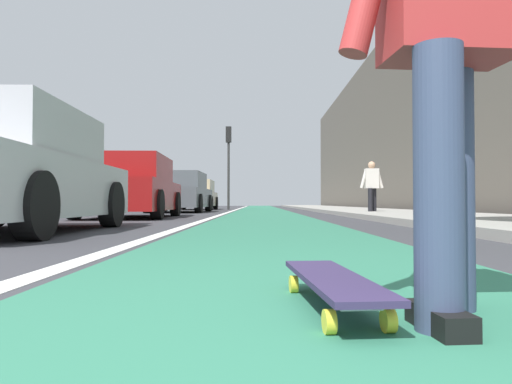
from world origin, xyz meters
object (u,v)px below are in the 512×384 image
(parked_car_far, at_px, (180,193))
(traffic_light, at_px, (229,152))
(parked_car_near, at_px, (7,173))
(pedestrian_distant, at_px, (372,184))
(parked_car_mid, at_px, (131,188))
(skateboard, at_px, (332,282))
(parked_car_end, at_px, (196,195))
(skater_person, at_px, (448,23))

(parked_car_far, xyz_separation_m, traffic_light, (6.18, -1.44, 2.20))
(parked_car_near, xyz_separation_m, pedestrian_distant, (7.66, -6.29, 0.16))
(parked_car_mid, relative_size, traffic_light, 1.03)
(parked_car_near, bearing_deg, pedestrian_distant, -39.40)
(skateboard, distance_m, parked_car_near, 5.23)
(parked_car_far, relative_size, parked_car_end, 1.02)
(parked_car_mid, distance_m, parked_car_far, 6.25)
(skateboard, relative_size, parked_car_mid, 0.19)
(skateboard, bearing_deg, parked_car_mid, 19.17)
(parked_car_mid, relative_size, parked_car_far, 0.98)
(pedestrian_distant, bearing_deg, traffic_light, 24.60)
(skateboard, xyz_separation_m, traffic_light, (22.07, 1.77, 2.84))
(parked_car_far, distance_m, traffic_light, 6.71)
(parked_car_near, distance_m, parked_car_far, 11.88)
(skater_person, height_order, pedestrian_distant, skater_person)
(skater_person, xyz_separation_m, parked_car_far, (16.04, 3.55, -0.21))
(parked_car_near, height_order, pedestrian_distant, pedestrian_distant)
(parked_car_end, bearing_deg, skateboard, -171.19)
(pedestrian_distant, bearing_deg, parked_car_far, 55.75)
(skater_person, xyz_separation_m, pedestrian_distant, (11.82, -2.65, -0.06))
(parked_car_end, height_order, traffic_light, traffic_light)
(skater_person, xyz_separation_m, parked_car_mid, (9.79, 3.70, -0.22))
(skateboard, distance_m, parked_car_end, 22.36)
(parked_car_mid, xyz_separation_m, traffic_light, (12.43, -1.58, 2.22))
(pedestrian_distant, bearing_deg, skateboard, 165.62)
(skateboard, distance_m, skater_person, 0.92)
(parked_car_end, xyz_separation_m, traffic_light, (-0.02, -1.66, 2.20))
(parked_car_near, height_order, parked_car_end, parked_car_end)
(skater_person, distance_m, parked_car_end, 22.55)
(skateboard, bearing_deg, parked_car_near, 39.46)
(parked_car_near, xyz_separation_m, parked_car_far, (11.88, -0.10, 0.00))
(traffic_light, bearing_deg, skateboard, -175.42)
(skater_person, height_order, parked_car_mid, skater_person)
(parked_car_mid, distance_m, pedestrian_distant, 6.66)
(skater_person, bearing_deg, pedestrian_distant, -12.62)
(parked_car_far, relative_size, pedestrian_distant, 2.89)
(skater_person, relative_size, pedestrian_distant, 1.06)
(skateboard, xyz_separation_m, parked_car_mid, (9.64, 3.35, 0.62))
(parked_car_end, distance_m, traffic_light, 2.76)
(pedestrian_distant, bearing_deg, parked_car_end, 31.63)
(skateboard, relative_size, traffic_light, 0.20)
(skater_person, height_order, parked_car_near, skater_person)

